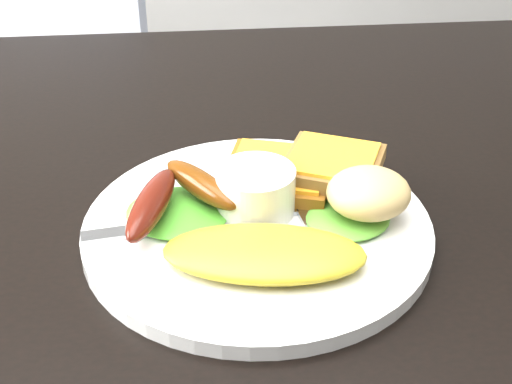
# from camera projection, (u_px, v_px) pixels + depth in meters

# --- Properties ---
(dining_table) EXTENTS (1.20, 0.80, 0.04)m
(dining_table) POSITION_uv_depth(u_px,v_px,m) (211.00, 219.00, 0.59)
(dining_table) COLOR black
(dining_table) RESTS_ON ground
(dining_chair) EXTENTS (0.52, 0.52, 0.05)m
(dining_chair) POSITION_uv_depth(u_px,v_px,m) (45.00, 113.00, 1.39)
(dining_chair) COLOR #A67D53
(dining_chair) RESTS_ON ground
(plate) EXTENTS (0.26, 0.26, 0.01)m
(plate) POSITION_uv_depth(u_px,v_px,m) (257.00, 228.00, 0.54)
(plate) COLOR white
(plate) RESTS_ON dining_table
(lettuce_left) EXTENTS (0.10, 0.10, 0.01)m
(lettuce_left) POSITION_uv_depth(u_px,v_px,m) (178.00, 212.00, 0.54)
(lettuce_left) COLOR green
(lettuce_left) RESTS_ON plate
(lettuce_right) EXTENTS (0.08, 0.08, 0.01)m
(lettuce_right) POSITION_uv_depth(u_px,v_px,m) (348.00, 218.00, 0.53)
(lettuce_right) COLOR #489532
(lettuce_right) RESTS_ON plate
(omelette) EXTENTS (0.15, 0.09, 0.02)m
(omelette) POSITION_uv_depth(u_px,v_px,m) (264.00, 253.00, 0.49)
(omelette) COLOR gold
(omelette) RESTS_ON plate
(sausage_a) EXTENTS (0.05, 0.10, 0.02)m
(sausage_a) POSITION_uv_depth(u_px,v_px,m) (152.00, 204.00, 0.52)
(sausage_a) COLOR #5D0A0B
(sausage_a) RESTS_ON lettuce_left
(sausage_b) EXTENTS (0.07, 0.08, 0.02)m
(sausage_b) POSITION_uv_depth(u_px,v_px,m) (201.00, 184.00, 0.54)
(sausage_b) COLOR brown
(sausage_b) RESTS_ON lettuce_left
(ramekin) EXTENTS (0.06, 0.06, 0.04)m
(ramekin) POSITION_uv_depth(u_px,v_px,m) (256.00, 191.00, 0.54)
(ramekin) COLOR white
(ramekin) RESTS_ON plate
(toast_a) EXTENTS (0.10, 0.10, 0.01)m
(toast_a) POSITION_uv_depth(u_px,v_px,m) (278.00, 175.00, 0.58)
(toast_a) COLOR #8F5116
(toast_a) RESTS_ON plate
(toast_b) EXTENTS (0.10, 0.10, 0.01)m
(toast_b) POSITION_uv_depth(u_px,v_px,m) (332.00, 165.00, 0.57)
(toast_b) COLOR olive
(toast_b) RESTS_ON toast_a
(potato_salad) EXTENTS (0.07, 0.07, 0.03)m
(potato_salad) POSITION_uv_depth(u_px,v_px,m) (369.00, 193.00, 0.53)
(potato_salad) COLOR beige
(potato_salad) RESTS_ON lettuce_right
(fork) EXTENTS (0.16, 0.04, 0.00)m
(fork) POSITION_uv_depth(u_px,v_px,m) (192.00, 223.00, 0.53)
(fork) COLOR #ADAFB7
(fork) RESTS_ON plate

